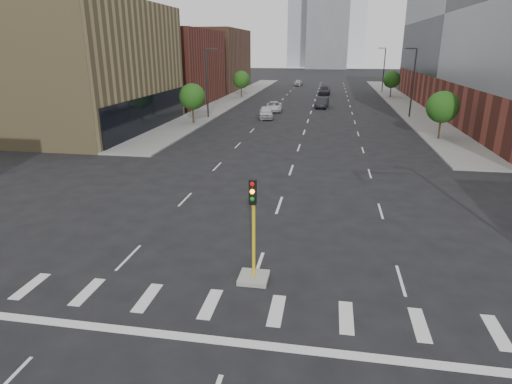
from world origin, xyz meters
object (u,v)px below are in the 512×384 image
(car_near_left, at_px, (266,112))
(car_mid_right, at_px, (322,103))
(car_distant, at_px, (298,83))
(median_traffic_signal, at_px, (254,259))
(car_far_left, at_px, (274,107))
(car_deep_right, at_px, (325,91))

(car_near_left, height_order, car_mid_right, car_near_left)
(car_mid_right, bearing_deg, car_distant, 105.04)
(median_traffic_signal, xyz_separation_m, car_mid_right, (1.50, 54.31, -0.16))
(median_traffic_signal, relative_size, car_mid_right, 0.89)
(car_near_left, relative_size, car_mid_right, 0.97)
(car_near_left, height_order, car_distant, car_near_left)
(car_near_left, relative_size, car_distant, 1.10)
(median_traffic_signal, relative_size, car_near_left, 0.92)
(car_far_left, bearing_deg, car_distant, 84.69)
(car_near_left, bearing_deg, car_far_left, 78.86)
(median_traffic_signal, distance_m, car_far_left, 49.43)
(car_far_left, height_order, car_deep_right, car_deep_right)
(car_distant, bearing_deg, car_near_left, -84.86)
(median_traffic_signal, height_order, car_near_left, median_traffic_signal)
(median_traffic_signal, distance_m, car_deep_right, 74.40)
(median_traffic_signal, bearing_deg, car_distant, 93.27)
(car_mid_right, relative_size, car_deep_right, 0.88)
(car_near_left, bearing_deg, car_mid_right, 49.33)
(median_traffic_signal, relative_size, car_deep_right, 0.79)
(median_traffic_signal, xyz_separation_m, car_far_left, (-5.59, 49.12, -0.27))
(car_mid_right, bearing_deg, car_near_left, -115.80)
(median_traffic_signal, xyz_separation_m, car_distant, (-5.44, 95.28, -0.23))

